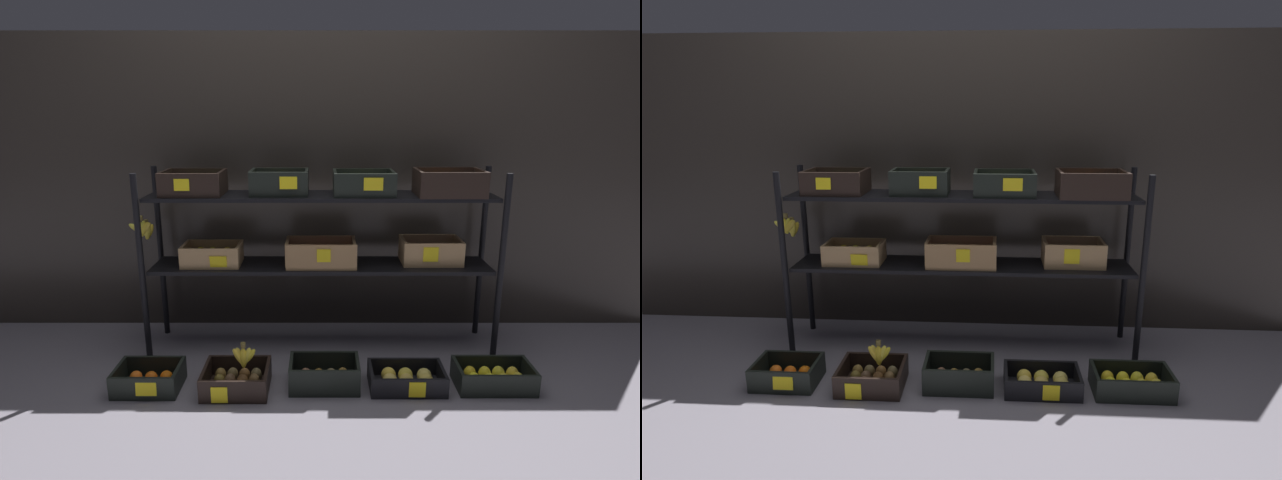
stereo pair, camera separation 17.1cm
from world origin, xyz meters
TOP-DOWN VIEW (x-y plane):
  - ground_plane at (0.00, 0.00)m, footprint 10.00×10.00m
  - storefront_wall at (0.00, 0.36)m, footprint 4.26×0.12m
  - display_rack at (0.00, -0.00)m, footprint 1.99×0.36m
  - crate_ground_tangerine at (-0.83, -0.46)m, footprint 0.31×0.23m
  - crate_ground_kiwi at (-0.41, -0.47)m, footprint 0.31×0.26m
  - crate_ground_center_kiwi at (0.01, -0.44)m, footprint 0.34×0.21m
  - crate_ground_apple_gold at (0.41, -0.45)m, footprint 0.36×0.22m
  - crate_ground_lemon at (0.84, -0.45)m, footprint 0.37×0.21m
  - banana_bunch_loose at (-0.37, -0.47)m, footprint 0.13×0.04m

SIDE VIEW (x-z plane):
  - ground_plane at x=0.00m, z-range 0.00..0.00m
  - crate_ground_apple_gold at x=0.41m, z-range -0.01..0.09m
  - crate_ground_tangerine at x=-0.83m, z-range -0.01..0.10m
  - crate_ground_kiwi at x=-0.41m, z-range -0.01..0.10m
  - crate_ground_lemon at x=0.84m, z-range -0.01..0.10m
  - crate_ground_center_kiwi at x=0.01m, z-range -0.02..0.12m
  - banana_bunch_loose at x=-0.37m, z-range 0.11..0.24m
  - display_rack at x=0.00m, z-range 0.21..1.22m
  - storefront_wall at x=0.00m, z-range 0.00..1.73m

